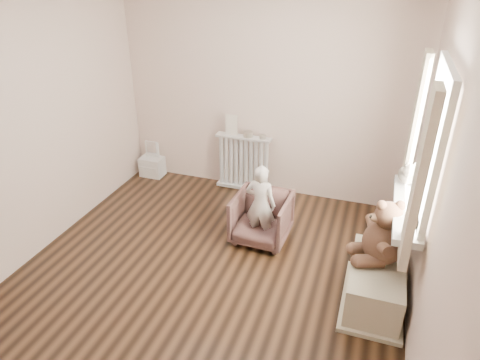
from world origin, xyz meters
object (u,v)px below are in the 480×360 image
(armchair, at_px, (261,218))
(toy_bench, at_px, (375,284))
(child, at_px, (260,204))
(radiator, at_px, (243,162))
(toy_vanity, at_px, (151,157))
(teddy_bear, at_px, (386,234))
(plush_cat, at_px, (408,173))

(armchair, xyz_separation_m, toy_bench, (1.21, -0.60, -0.07))
(child, bearing_deg, radiator, -60.99)
(toy_vanity, distance_m, child, 2.14)
(toy_bench, height_order, teddy_bear, teddy_bear)
(radiator, distance_m, armchair, 1.15)
(toy_vanity, distance_m, teddy_bear, 3.45)
(child, xyz_separation_m, toy_bench, (1.21, -0.55, -0.26))
(toy_vanity, xyz_separation_m, teddy_bear, (3.08, -1.49, 0.40))
(toy_vanity, relative_size, toy_bench, 0.58)
(radiator, xyz_separation_m, teddy_bear, (1.76, -1.52, 0.28))
(armchair, height_order, toy_bench, armchair)
(plush_cat, bearing_deg, armchair, -159.36)
(child, xyz_separation_m, plush_cat, (1.35, 0.08, 0.54))
(radiator, distance_m, child, 1.19)
(toy_bench, distance_m, plush_cat, 1.03)
(radiator, bearing_deg, plush_cat, -27.48)
(radiator, relative_size, child, 0.84)
(radiator, height_order, child, child)
(radiator, xyz_separation_m, armchair, (0.54, -1.01, -0.12))
(armchair, xyz_separation_m, plush_cat, (1.35, 0.03, 0.73))
(plush_cat, bearing_deg, teddy_bear, -83.86)
(toy_vanity, bearing_deg, plush_cat, -16.49)
(plush_cat, bearing_deg, child, -157.24)
(radiator, xyz_separation_m, child, (0.54, -1.06, 0.07))
(toy_vanity, distance_m, armchair, 2.11)
(toy_vanity, relative_size, child, 0.56)
(toy_vanity, relative_size, armchair, 0.84)
(teddy_bear, bearing_deg, armchair, 138.52)
(toy_vanity, bearing_deg, teddy_bear, -25.77)
(armchair, height_order, teddy_bear, teddy_bear)
(teddy_bear, bearing_deg, toy_bench, -117.27)
(armchair, height_order, plush_cat, plush_cat)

